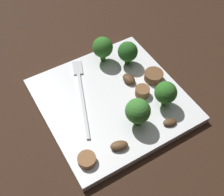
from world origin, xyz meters
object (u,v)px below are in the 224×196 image
sausage_slice_0 (155,77)px  broccoli_floret_1 (128,52)px  broccoli_floret_0 (138,111)px  mushroom_1 (170,122)px  mushroom_5 (129,79)px  plate (112,100)px  sausage_slice_2 (87,160)px  fork (81,91)px  broccoli_floret_3 (103,48)px  mushroom_0 (119,146)px  broccoli_floret_2 (166,93)px  sausage_slice_1 (142,91)px

sausage_slice_0 → broccoli_floret_1: bearing=17.3°
broccoli_floret_0 → sausage_slice_0: bearing=-53.0°
mushroom_1 → mushroom_5: (0.12, 0.01, 0.00)m
plate → sausage_slice_2: bearing=132.0°
broccoli_floret_1 → mushroom_1: size_ratio=2.12×
plate → sausage_slice_2: sausage_slice_2 is taller
fork → broccoli_floret_0: size_ratio=3.13×
fork → broccoli_floret_3: 0.10m
broccoli_floret_0 → mushroom_5: bearing=-24.7°
plate → mushroom_0: (-0.09, 0.04, 0.01)m
mushroom_0 → fork: bearing=-0.2°
mushroom_0 → mushroom_5: (0.11, -0.09, 0.00)m
sausage_slice_0 → mushroom_0: size_ratio=1.23×
sausage_slice_0 → broccoli_floret_3: bearing=30.7°
mushroom_1 → mushroom_5: mushroom_5 is taller
plate → mushroom_1: 0.11m
fork → sausage_slice_2: sausage_slice_2 is taller
broccoli_floret_2 → fork: bearing=47.9°
broccoli_floret_0 → broccoli_floret_1: bearing=-26.0°
broccoli_floret_2 → broccoli_floret_0: bearing=97.7°
broccoli_floret_1 → mushroom_5: (-0.04, 0.02, -0.02)m
broccoli_floret_1 → broccoli_floret_3: (0.03, 0.04, 0.00)m
broccoli_floret_0 → broccoli_floret_3: same height
sausage_slice_1 → sausage_slice_2: 0.16m
plate → sausage_slice_0: (-0.00, -0.09, 0.02)m
broccoli_floret_2 → mushroom_0: size_ratio=1.81×
broccoli_floret_2 → mushroom_1: size_ratio=2.20×
broccoli_floret_1 → mushroom_5: bearing=151.3°
plate → broccoli_floret_2: bearing=-129.3°
sausage_slice_0 → sausage_slice_1: bearing=111.7°
broccoli_floret_3 → mushroom_0: 0.20m
sausage_slice_1 → mushroom_5: sausage_slice_1 is taller
plate → broccoli_floret_1: (0.06, -0.07, 0.04)m
broccoli_floret_0 → sausage_slice_2: size_ratio=1.90×
broccoli_floret_3 → plate: bearing=159.8°
fork → sausage_slice_1: size_ratio=6.59×
plate → broccoli_floret_3: 0.11m
mushroom_0 → broccoli_floret_0: bearing=-63.4°
broccoli_floret_2 → broccoli_floret_3: broccoli_floret_3 is taller
broccoli_floret_0 → sausage_slice_1: bearing=-42.8°
broccoli_floret_0 → sausage_slice_1: size_ratio=2.10×
broccoli_floret_0 → broccoli_floret_3: size_ratio=1.01×
fork → broccoli_floret_2: 0.15m
sausage_slice_1 → mushroom_0: sausage_slice_1 is taller
mushroom_5 → broccoli_floret_3: bearing=10.8°
mushroom_0 → sausage_slice_0: bearing=-56.6°
plate → broccoli_floret_0: broccoli_floret_0 is taller
broccoli_floret_3 → sausage_slice_0: size_ratio=1.54×
mushroom_5 → plate: bearing=111.3°
sausage_slice_0 → sausage_slice_2: sausage_slice_0 is taller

